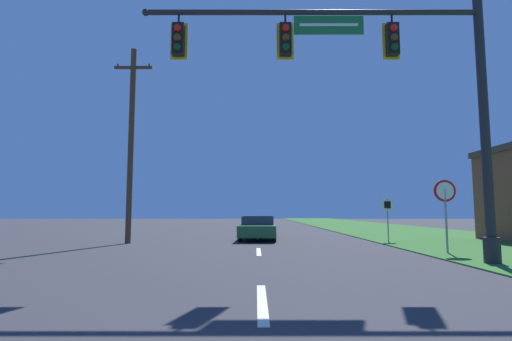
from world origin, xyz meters
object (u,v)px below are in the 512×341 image
object	(u,v)px
route_sign_post	(386,210)
signal_mast	(387,84)
utility_pole_near	(129,141)
car_ahead	(256,228)
stop_sign	(443,199)

from	to	relation	value
route_sign_post	signal_mast	bearing A→B (deg)	-107.23
signal_mast	utility_pole_near	bearing A→B (deg)	142.90
car_ahead	route_sign_post	size ratio (longest dim) A/B	2.25
car_ahead	utility_pole_near	xyz separation A→B (m)	(-5.96, -2.38, 4.15)
car_ahead	stop_sign	xyz separation A→B (m)	(6.46, -6.96, 1.26)
signal_mast	route_sign_post	distance (m)	9.25
signal_mast	car_ahead	distance (m)	11.30
stop_sign	utility_pole_near	world-z (taller)	utility_pole_near
stop_sign	route_sign_post	size ratio (longest dim) A/B	1.23
signal_mast	car_ahead	size ratio (longest dim) A/B	2.20
stop_sign	utility_pole_near	xyz separation A→B (m)	(-12.42, 4.58, 2.89)
stop_sign	utility_pole_near	bearing A→B (deg)	159.75
stop_sign	utility_pole_near	size ratio (longest dim) A/B	0.27
utility_pole_near	route_sign_post	bearing A→B (deg)	3.92
signal_mast	utility_pole_near	world-z (taller)	utility_pole_near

